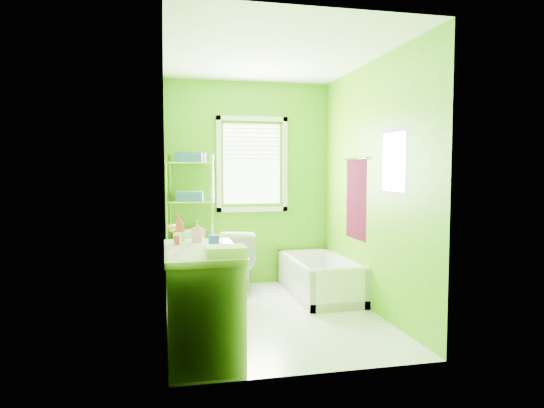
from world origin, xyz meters
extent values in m
plane|color=silver|center=(0.00, 0.00, 0.00)|extent=(2.90, 2.90, 0.00)
cube|color=#4A9807|center=(0.00, 1.45, 1.30)|extent=(2.10, 0.04, 2.60)
cube|color=#4A9807|center=(0.00, -1.45, 1.30)|extent=(2.10, 0.04, 2.60)
cube|color=#4A9807|center=(-1.05, 0.00, 1.30)|extent=(0.04, 2.90, 2.60)
cube|color=#4A9807|center=(1.05, 0.00, 1.30)|extent=(0.04, 2.90, 2.60)
cube|color=white|center=(0.00, 0.00, 2.60)|extent=(2.10, 2.90, 0.04)
cube|color=white|center=(0.05, 1.44, 1.55)|extent=(0.74, 0.01, 1.01)
cube|color=white|center=(0.05, 1.42, 0.97)|extent=(0.92, 0.05, 0.06)
cube|color=white|center=(0.05, 1.42, 2.13)|extent=(0.92, 0.05, 0.06)
cube|color=white|center=(-0.38, 1.42, 1.55)|extent=(0.06, 0.05, 1.22)
cube|color=white|center=(0.48, 1.42, 1.55)|extent=(0.06, 0.05, 1.22)
cube|color=white|center=(0.05, 1.42, 1.84)|extent=(0.72, 0.02, 0.50)
cube|color=white|center=(-1.04, -1.00, 1.00)|extent=(0.02, 0.80, 2.00)
sphere|color=gold|center=(-1.00, -0.67, 1.00)|extent=(0.07, 0.07, 0.07)
cube|color=#3F0718|center=(1.04, 0.35, 1.15)|extent=(0.02, 0.58, 0.90)
cylinder|color=silver|center=(1.02, 0.35, 1.60)|extent=(0.02, 0.62, 0.02)
cube|color=#CC5972|center=(1.04, -0.55, 1.55)|extent=(0.02, 0.54, 0.64)
cube|color=white|center=(1.03, -0.55, 1.55)|extent=(0.01, 0.44, 0.54)
cube|color=white|center=(0.72, 0.67, 0.05)|extent=(0.67, 1.43, 0.10)
cube|color=white|center=(0.42, 0.67, 0.21)|extent=(0.07, 1.43, 0.43)
cube|color=white|center=(1.02, 0.67, 0.21)|extent=(0.07, 1.43, 0.43)
cube|color=white|center=(0.72, -0.01, 0.21)|extent=(0.67, 0.07, 0.43)
cube|color=white|center=(0.72, 1.35, 0.21)|extent=(0.67, 0.07, 0.43)
cylinder|color=white|center=(0.72, -0.01, 0.43)|extent=(0.67, 0.07, 0.07)
cylinder|color=#122BAE|center=(0.72, 0.21, 0.12)|extent=(0.32, 0.32, 0.06)
cylinder|color=#FFFC1A|center=(0.72, 0.21, 0.18)|extent=(0.30, 0.30, 0.05)
cube|color=#122BAE|center=(0.72, 0.33, 0.23)|extent=(0.23, 0.04, 0.21)
imported|color=white|center=(-0.19, 0.99, 0.38)|extent=(0.61, 0.84, 0.77)
cube|color=white|center=(-0.77, -0.85, 0.40)|extent=(0.55, 1.10, 0.80)
cube|color=silver|center=(-0.77, -0.85, 0.83)|extent=(0.58, 1.13, 0.05)
ellipsoid|color=white|center=(-0.75, -1.00, 0.82)|extent=(0.38, 0.49, 0.13)
cylinder|color=silver|center=(-0.93, -1.00, 0.92)|extent=(0.03, 0.03, 0.16)
cylinder|color=silver|center=(-0.93, -1.00, 0.99)|extent=(0.12, 0.02, 0.02)
imported|color=#C53A3C|center=(-0.94, -0.57, 0.98)|extent=(0.13, 0.13, 0.25)
imported|color=pink|center=(-0.78, -0.48, 0.94)|extent=(0.10, 0.10, 0.18)
cylinder|color=#183EA0|center=(-0.67, -0.82, 0.90)|extent=(0.09, 0.09, 0.10)
cube|color=silver|center=(-0.63, -1.25, 0.89)|extent=(0.30, 0.23, 0.07)
cylinder|color=silver|center=(-1.03, 1.12, 0.83)|extent=(0.02, 0.02, 1.67)
cylinder|color=silver|center=(-0.99, 1.44, 0.83)|extent=(0.02, 0.02, 1.67)
cylinder|color=silver|center=(-0.51, 1.04, 0.83)|extent=(0.02, 0.02, 1.67)
cylinder|color=silver|center=(-0.46, 1.37, 0.83)|extent=(0.02, 0.02, 1.67)
cube|color=silver|center=(-0.75, 1.24, 0.16)|extent=(0.60, 0.42, 0.02)
cube|color=silver|center=(-0.75, 1.24, 0.62)|extent=(0.60, 0.42, 0.02)
cube|color=silver|center=(-0.75, 1.24, 1.09)|extent=(0.60, 0.42, 0.02)
cube|color=silver|center=(-0.75, 1.24, 1.56)|extent=(0.60, 0.42, 0.02)
cube|color=#284B93|center=(-0.77, 1.14, 1.63)|extent=(0.34, 0.25, 0.11)
cube|color=silver|center=(-0.70, 1.36, 1.63)|extent=(0.34, 0.25, 0.11)
cube|color=#284B93|center=(-0.76, 1.14, 1.16)|extent=(0.34, 0.25, 0.11)
cube|color=#CEC87E|center=(-0.75, 1.37, 1.16)|extent=(0.34, 0.25, 0.11)
cube|color=silver|center=(-0.78, 1.16, 0.69)|extent=(0.34, 0.25, 0.11)
cube|color=#D18E9A|center=(-0.72, 1.38, 0.69)|extent=(0.34, 0.25, 0.11)
cube|color=#D18E9A|center=(-0.47, 1.20, 0.36)|extent=(0.07, 0.29, 0.52)
camera|label=1|loc=(-1.06, -4.72, 1.47)|focal=32.00mm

